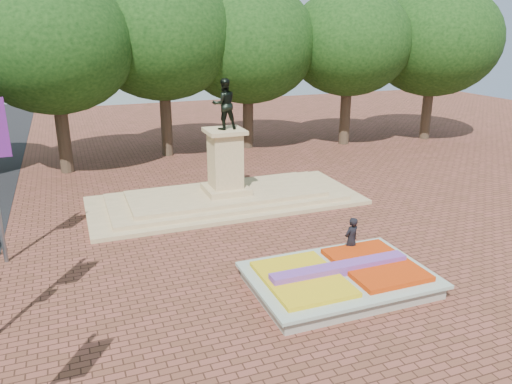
{
  "coord_description": "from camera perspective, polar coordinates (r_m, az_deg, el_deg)",
  "views": [
    {
      "loc": [
        -7.38,
        -15.62,
        8.84
      ],
      "look_at": [
        -0.27,
        2.9,
        2.2
      ],
      "focal_mm": 35.0,
      "sensor_mm": 36.0,
      "label": 1
    }
  ],
  "objects": [
    {
      "name": "ground",
      "position": [
        19.41,
        3.86,
        -8.64
      ],
      "size": [
        90.0,
        90.0,
        0.0
      ],
      "primitive_type": "plane",
      "color": "brown",
      "rests_on": "ground"
    },
    {
      "name": "tree_row_back",
      "position": [
        35.06,
        -5.04,
        14.89
      ],
      "size": [
        44.8,
        8.8,
        10.43
      ],
      "color": "#392B1F",
      "rests_on": "ground"
    },
    {
      "name": "monument",
      "position": [
        25.99,
        -3.47,
        0.65
      ],
      "size": [
        14.0,
        6.0,
        6.4
      ],
      "color": "tan",
      "rests_on": "ground"
    },
    {
      "name": "pedestrian",
      "position": [
        19.8,
        10.82,
        -5.41
      ],
      "size": [
        0.77,
        0.61,
        1.85
      ],
      "primitive_type": "imported",
      "rotation": [
        0.0,
        0.0,
        3.43
      ],
      "color": "black",
      "rests_on": "ground"
    },
    {
      "name": "flower_bed",
      "position": [
        18.11,
        9.57,
        -9.64
      ],
      "size": [
        6.3,
        4.3,
        0.91
      ],
      "color": "gray",
      "rests_on": "ground"
    }
  ]
}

